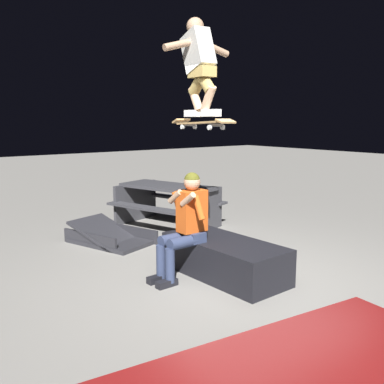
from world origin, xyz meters
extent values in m
plane|color=gray|center=(0.00, 0.00, 0.00)|extent=(40.00, 40.00, 0.00)
cube|color=black|center=(0.25, 0.04, 0.22)|extent=(1.62, 0.77, 0.44)
cube|color=#2D3856|center=(0.49, 0.36, 0.50)|extent=(0.32, 0.20, 0.12)
cube|color=#D15119|center=(0.49, 0.36, 0.81)|extent=(0.21, 0.35, 0.50)
sphere|color=tan|center=(0.49, 0.36, 1.16)|extent=(0.20, 0.20, 0.20)
sphere|color=#525119|center=(0.49, 0.36, 1.18)|extent=(0.19, 0.19, 0.19)
cylinder|color=#D15119|center=(0.29, 0.41, 0.89)|extent=(0.19, 0.09, 0.29)
cylinder|color=tan|center=(0.36, 0.51, 0.99)|extent=(0.24, 0.08, 0.19)
cylinder|color=#D15119|center=(0.68, 0.42, 0.89)|extent=(0.19, 0.09, 0.29)
cylinder|color=tan|center=(0.60, 0.52, 0.99)|extent=(0.24, 0.08, 0.19)
cylinder|color=#2D3856|center=(0.39, 0.55, 0.48)|extent=(0.15, 0.40, 0.14)
cylinder|color=#2D3856|center=(0.38, 0.75, 0.24)|extent=(0.11, 0.11, 0.40)
cube|color=black|center=(0.38, 0.80, 0.04)|extent=(0.11, 0.26, 0.08)
cylinder|color=#2D3856|center=(0.57, 0.56, 0.48)|extent=(0.15, 0.40, 0.14)
cylinder|color=#2D3856|center=(0.56, 0.76, 0.24)|extent=(0.11, 0.11, 0.40)
cube|color=black|center=(0.56, 0.81, 0.04)|extent=(0.11, 0.26, 0.08)
cube|color=#AD8451|center=(0.43, 0.26, 1.86)|extent=(0.81, 0.26, 0.05)
cube|color=#AD8451|center=(0.88, 0.22, 1.88)|extent=(0.13, 0.21, 0.06)
cube|color=#AD8451|center=(-0.02, 0.29, 1.88)|extent=(0.13, 0.21, 0.05)
cube|color=#99999E|center=(0.71, 0.24, 1.83)|extent=(0.07, 0.16, 0.03)
cylinder|color=white|center=(0.72, 0.33, 1.81)|extent=(0.06, 0.03, 0.05)
cylinder|color=white|center=(0.70, 0.15, 1.81)|extent=(0.06, 0.03, 0.05)
cube|color=#99999E|center=(0.15, 0.28, 1.83)|extent=(0.07, 0.16, 0.03)
cylinder|color=white|center=(0.16, 0.37, 1.81)|extent=(0.06, 0.03, 0.05)
cylinder|color=white|center=(0.14, 0.19, 1.81)|extent=(0.06, 0.03, 0.05)
cube|color=white|center=(0.61, 0.24, 1.97)|extent=(0.27, 0.12, 0.08)
cube|color=white|center=(0.25, 0.27, 1.97)|extent=(0.27, 0.12, 0.08)
cylinder|color=tan|center=(0.56, 0.25, 2.13)|extent=(0.24, 0.12, 0.31)
cylinder|color=olive|center=(0.48, 0.25, 2.33)|extent=(0.34, 0.15, 0.33)
cylinder|color=tan|center=(0.30, 0.27, 2.13)|extent=(0.24, 0.12, 0.31)
cylinder|color=olive|center=(0.38, 0.26, 2.33)|extent=(0.34, 0.15, 0.33)
cube|color=olive|center=(0.43, 0.26, 2.43)|extent=(0.31, 0.22, 0.12)
cube|color=silver|center=(0.51, 0.25, 2.67)|extent=(0.47, 0.25, 0.52)
sphere|color=tan|center=(0.57, 0.25, 2.95)|extent=(0.20, 0.20, 0.20)
cylinder|color=tan|center=(0.55, 0.47, 2.73)|extent=(0.11, 0.45, 0.19)
cylinder|color=tan|center=(0.51, 0.03, 2.73)|extent=(0.11, 0.45, 0.19)
cube|color=#28282D|center=(2.39, 0.49, 0.03)|extent=(1.39, 1.09, 0.06)
cube|color=#28282D|center=(2.39, 0.49, 0.12)|extent=(1.34, 1.07, 0.44)
cube|color=#28282D|center=(2.39, 0.84, 0.11)|extent=(1.05, 0.38, 0.21)
cube|color=#28282D|center=(2.39, 0.14, 0.11)|extent=(1.05, 0.38, 0.21)
cube|color=#38383D|center=(2.74, -0.82, 0.72)|extent=(1.83, 1.17, 0.06)
cube|color=#38383D|center=(2.58, -0.30, 0.42)|extent=(1.69, 0.73, 0.04)
cube|color=#38383D|center=(2.90, -1.35, 0.42)|extent=(1.69, 0.73, 0.04)
cube|color=#38383D|center=(3.48, -0.60, 0.36)|extent=(0.38, 1.07, 0.72)
cube|color=#38383D|center=(2.01, -1.05, 0.36)|extent=(0.38, 1.07, 0.72)
camera|label=1|loc=(-3.52, 3.43, 1.89)|focal=40.32mm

